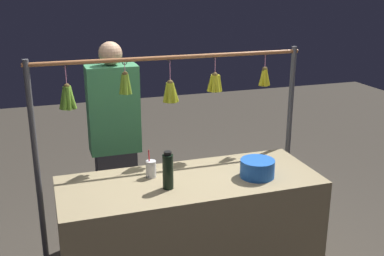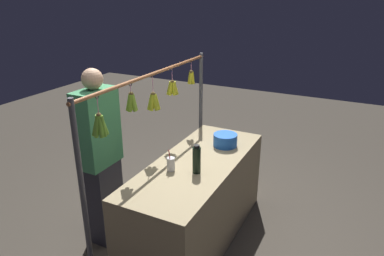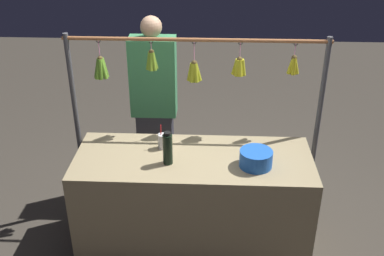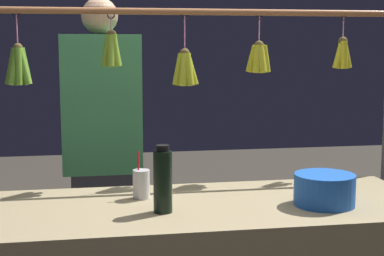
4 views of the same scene
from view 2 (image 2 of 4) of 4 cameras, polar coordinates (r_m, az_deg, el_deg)
ground_plane at (r=3.95m, az=0.67°, el=-16.85°), size 12.00×12.00×0.00m
market_counter at (r=3.70m, az=0.70°, el=-11.50°), size 1.91×0.74×0.88m
display_rack at (r=3.52m, az=-6.21°, el=1.19°), size 2.18×0.13×1.74m
water_bottle at (r=3.23m, az=0.74°, el=-5.07°), size 0.08×0.08×0.27m
blue_bucket at (r=3.82m, az=5.34°, el=-1.92°), size 0.25×0.25×0.13m
drink_cup at (r=3.31m, az=-3.39°, el=-5.76°), size 0.07×0.07×0.21m
vendor_person at (r=3.60m, az=-14.42°, el=-5.04°), size 0.43×0.23×1.79m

